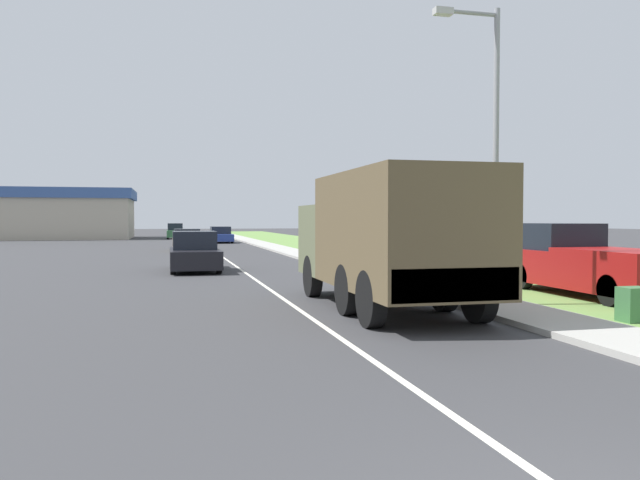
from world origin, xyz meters
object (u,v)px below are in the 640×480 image
(car_nearest_ahead, at_px, (194,253))
(car_fourth_ahead, at_px, (175,232))
(car_third_ahead, at_px, (221,235))
(pickup_truck, at_px, (583,262))
(lamp_post, at_px, (488,127))
(car_second_ahead, at_px, (187,241))
(military_truck, at_px, (388,236))

(car_nearest_ahead, height_order, car_fourth_ahead, car_fourth_ahead)
(car_third_ahead, distance_m, pickup_truck, 40.69)
(car_fourth_ahead, distance_m, pickup_truck, 53.11)
(car_nearest_ahead, bearing_deg, pickup_truck, -46.84)
(car_third_ahead, bearing_deg, lamp_post, -85.92)
(car_second_ahead, bearing_deg, car_fourth_ahead, 91.03)
(car_second_ahead, relative_size, lamp_post, 0.64)
(car_third_ahead, distance_m, lamp_post, 41.67)
(military_truck, xyz_separation_m, car_nearest_ahead, (-3.88, 12.00, -1.00))
(military_truck, xyz_separation_m, car_fourth_ahead, (-4.14, 53.41, -0.99))
(military_truck, relative_size, pickup_truck, 1.31)
(military_truck, relative_size, car_third_ahead, 1.59)
(car_third_ahead, bearing_deg, military_truck, -89.43)
(military_truck, xyz_separation_m, car_second_ahead, (-3.69, 28.26, -1.06))
(car_nearest_ahead, bearing_deg, lamp_post, -61.72)
(car_second_ahead, distance_m, car_third_ahead, 13.61)
(military_truck, bearing_deg, car_third_ahead, 90.57)
(car_fourth_ahead, height_order, lamp_post, lamp_post)
(car_nearest_ahead, distance_m, car_third_ahead, 29.67)
(military_truck, relative_size, lamp_post, 1.07)
(car_second_ahead, bearing_deg, lamp_post, -77.54)
(car_second_ahead, height_order, pickup_truck, pickup_truck)
(car_second_ahead, xyz_separation_m, car_third_ahead, (3.28, 13.21, -0.01))
(car_fourth_ahead, bearing_deg, military_truck, -85.57)
(car_nearest_ahead, height_order, car_third_ahead, car_nearest_ahead)
(lamp_post, bearing_deg, pickup_truck, 19.06)
(car_third_ahead, bearing_deg, car_fourth_ahead, 107.34)
(car_fourth_ahead, distance_m, lamp_post, 53.89)
(military_truck, distance_m, car_second_ahead, 28.52)
(military_truck, relative_size, car_nearest_ahead, 1.64)
(car_second_ahead, bearing_deg, pickup_truck, -69.95)
(lamp_post, bearing_deg, car_third_ahead, 94.08)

